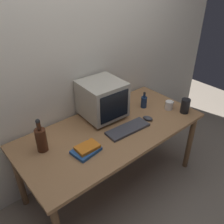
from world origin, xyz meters
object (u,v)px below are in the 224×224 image
at_px(bottle_tall, 41,139).
at_px(bottle_short, 144,102).
at_px(keyboard, 128,129).
at_px(book_stack, 87,149).
at_px(mug, 169,105).
at_px(computer_mouse, 148,118).
at_px(crt_monitor, 102,99).
at_px(metal_canister, 185,106).

bearing_deg(bottle_tall, bottle_short, -3.02).
xyz_separation_m(keyboard, book_stack, (-0.46, 0.00, 0.01)).
bearing_deg(bottle_tall, book_stack, -44.25).
relative_size(keyboard, mug, 3.50).
bearing_deg(computer_mouse, bottle_tall, 148.20).
bearing_deg(bottle_tall, mug, -11.20).
distance_m(computer_mouse, book_stack, 0.72).
height_order(crt_monitor, bottle_tall, crt_monitor).
xyz_separation_m(book_stack, mug, (1.04, -0.01, 0.02)).
height_order(bottle_tall, book_stack, bottle_tall).
bearing_deg(mug, computer_mouse, 179.48).
bearing_deg(metal_canister, crt_monitor, 144.70).
relative_size(crt_monitor, bottle_tall, 1.34).
height_order(crt_monitor, bottle_short, crt_monitor).
height_order(keyboard, bottle_short, bottle_short).
distance_m(keyboard, book_stack, 0.46).
xyz_separation_m(computer_mouse, bottle_short, (0.15, 0.20, 0.05)).
xyz_separation_m(bottle_short, book_stack, (-0.87, -0.19, -0.04)).
height_order(bottle_short, mug, bottle_short).
height_order(crt_monitor, computer_mouse, crt_monitor).
xyz_separation_m(crt_monitor, metal_canister, (0.68, -0.48, -0.12)).
bearing_deg(computer_mouse, book_stack, 162.46).
bearing_deg(crt_monitor, computer_mouse, -48.78).
height_order(bottle_tall, mug, bottle_tall).
relative_size(crt_monitor, computer_mouse, 4.03).
bearing_deg(crt_monitor, bottle_tall, -173.26).
bearing_deg(bottle_short, computer_mouse, -127.33).
relative_size(book_stack, mug, 1.96).
bearing_deg(keyboard, computer_mouse, 2.78).
bearing_deg(crt_monitor, bottle_short, -17.63).
height_order(crt_monitor, book_stack, crt_monitor).
relative_size(keyboard, bottle_short, 2.36).
bearing_deg(keyboard, crt_monitor, 98.80).
distance_m(keyboard, metal_canister, 0.67).
height_order(book_stack, metal_canister, metal_canister).
xyz_separation_m(bottle_tall, bottle_short, (1.13, -0.06, -0.05)).
xyz_separation_m(computer_mouse, bottle_tall, (-0.98, 0.25, 0.09)).
bearing_deg(keyboard, bottle_short, 28.45).
distance_m(crt_monitor, bottle_short, 0.48).
xyz_separation_m(computer_mouse, book_stack, (-0.72, 0.00, 0.01)).
height_order(keyboard, computer_mouse, computer_mouse).
bearing_deg(computer_mouse, metal_canister, -38.00).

